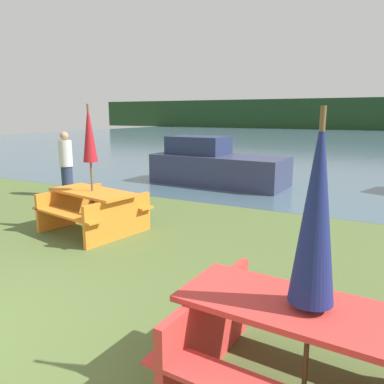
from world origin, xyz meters
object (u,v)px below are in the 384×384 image
at_px(umbrella_crimson, 89,135).
at_px(umbrella_navy, 316,210).
at_px(picnic_table_orange, 93,207).
at_px(picnic_table_red, 307,347).
at_px(boat, 216,166).
at_px(person, 66,164).

relative_size(umbrella_crimson, umbrella_navy, 1.05).
bearing_deg(picnic_table_orange, picnic_table_red, -30.29).
bearing_deg(umbrella_navy, boat, 118.38).
relative_size(umbrella_navy, boat, 0.53).
bearing_deg(umbrella_navy, person, 147.31).
distance_m(picnic_table_red, person, 7.98).
bearing_deg(picnic_table_red, umbrella_crimson, 149.71).
relative_size(picnic_table_orange, boat, 0.47).
distance_m(picnic_table_red, picnic_table_orange, 4.79).
height_order(boat, person, person).
relative_size(picnic_table_red, person, 1.17).
height_order(umbrella_navy, person, umbrella_navy).
height_order(picnic_table_red, person, person).
bearing_deg(picnic_table_red, person, 147.31).
distance_m(umbrella_navy, person, 8.00).
height_order(picnic_table_red, boat, boat).
relative_size(umbrella_crimson, person, 1.37).
distance_m(boat, person, 4.20).
bearing_deg(umbrella_crimson, picnic_table_red, -30.29).
height_order(umbrella_crimson, boat, umbrella_crimson).
bearing_deg(picnic_table_orange, umbrella_navy, -30.29).
relative_size(umbrella_navy, person, 1.30).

